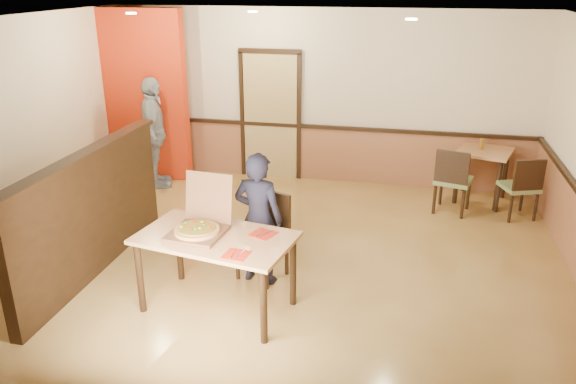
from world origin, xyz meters
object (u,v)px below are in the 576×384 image
at_px(passerby, 154,133).
at_px(diner_chair, 266,232).
at_px(main_table, 216,246).
at_px(condiment, 482,144).
at_px(side_chair_left, 453,178).
at_px(pizza_box, 199,226).
at_px(side_chair_right, 522,185).
at_px(diner, 259,219).
at_px(side_table, 483,162).

bearing_deg(passerby, diner_chair, -158.98).
bearing_deg(main_table, condiment, 62.74).
relative_size(side_chair_left, pizza_box, 1.49).
bearing_deg(condiment, side_chair_right, -51.80).
bearing_deg(side_chair_left, pizza_box, 64.04).
height_order(side_chair_right, diner, diner).
distance_m(main_table, diner_chair, 0.87).
distance_m(main_table, side_chair_left, 3.98).
xyz_separation_m(diner, passerby, (-2.43, 2.60, 0.13)).
bearing_deg(side_table, pizza_box, -130.31).
bearing_deg(pizza_box, diner_chair, 62.23).
xyz_separation_m(main_table, condiment, (2.90, 3.78, 0.17)).
bearing_deg(diner_chair, diner, -84.10).
bearing_deg(side_table, passerby, -174.67).
xyz_separation_m(main_table, side_chair_left, (2.48, 3.11, -0.18)).
distance_m(side_chair_left, condiment, 0.86).
bearing_deg(diner, side_chair_left, -125.49).
bearing_deg(pizza_box, diner, 58.77).
xyz_separation_m(diner_chair, condiment, (2.59, 2.98, 0.35)).
distance_m(side_chair_right, passerby, 5.60).
distance_m(main_table, diner, 0.70).
height_order(side_chair_right, passerby, passerby).
relative_size(diner, pizza_box, 2.31).
bearing_deg(main_table, diner_chair, 78.88).
height_order(diner, pizza_box, diner).
bearing_deg(side_chair_right, side_chair_left, -19.85).
height_order(main_table, side_chair_left, side_chair_left).
xyz_separation_m(diner_chair, diner, (-0.04, -0.15, 0.22)).
distance_m(diner, condiment, 4.09).
height_order(diner_chair, condiment, diner_chair).
bearing_deg(diner, condiment, -123.60).
bearing_deg(condiment, diner, -130.05).
bearing_deg(side_table, side_chair_left, -127.07).
distance_m(side_chair_right, side_table, 0.79).
relative_size(passerby, pizza_box, 2.72).
relative_size(main_table, diner_chair, 1.70).
relative_size(main_table, side_chair_left, 1.71).
height_order(side_table, condiment, condiment).
height_order(main_table, side_chair_right, side_chair_right).
bearing_deg(diner, side_chair_right, -135.52).
height_order(diner_chair, side_chair_right, diner_chair).
bearing_deg(side_chair_right, passerby, -21.64).
distance_m(side_chair_right, condiment, 0.93).
distance_m(side_table, condiment, 0.27).
bearing_deg(diner_chair, side_table, 69.59).
bearing_deg(condiment, side_chair_left, -122.12).
bearing_deg(diner, passerby, -40.49).
relative_size(main_table, side_table, 1.78).
bearing_deg(diner, diner_chair, -99.21).
bearing_deg(main_table, pizza_box, 178.04).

